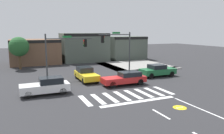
# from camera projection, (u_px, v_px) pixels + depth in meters

# --- Properties ---
(ground_plane) EXTENTS (120.00, 120.00, 0.00)m
(ground_plane) POSITION_uv_depth(u_px,v_px,m) (108.00, 84.00, 23.79)
(ground_plane) COLOR #2B2B2D
(crosswalk_near) EXTENTS (8.35, 3.07, 0.01)m
(crosswalk_near) POSITION_uv_depth(u_px,v_px,m) (127.00, 95.00, 19.72)
(crosswalk_near) COLOR silver
(crosswalk_near) RESTS_ON ground_plane
(lane_markings) EXTENTS (6.80, 20.25, 0.01)m
(lane_markings) POSITION_uv_depth(u_px,v_px,m) (201.00, 126.00, 13.36)
(lane_markings) COLOR white
(lane_markings) RESTS_ON ground_plane
(bike_detector_marking) EXTENTS (1.02, 1.02, 0.01)m
(bike_detector_marking) POSITION_uv_depth(u_px,v_px,m) (180.00, 108.00, 16.50)
(bike_detector_marking) COLOR yellow
(bike_detector_marking) RESTS_ON ground_plane
(curb_corner_northeast) EXTENTS (10.00, 10.60, 0.15)m
(curb_corner_northeast) POSITION_uv_depth(u_px,v_px,m) (134.00, 66.00, 35.65)
(curb_corner_northeast) COLOR gray
(curb_corner_northeast) RESTS_ON ground_plane
(storefront_row) EXTENTS (25.29, 6.73, 5.28)m
(storefront_row) POSITION_uv_depth(u_px,v_px,m) (80.00, 49.00, 41.41)
(storefront_row) COLOR brown
(storefront_row) RESTS_ON ground_plane
(traffic_signal_northeast) EXTENTS (4.54, 0.32, 5.58)m
(traffic_signal_northeast) POSITION_uv_depth(u_px,v_px,m) (118.00, 45.00, 29.04)
(traffic_signal_northeast) COLOR #383A3D
(traffic_signal_northeast) RESTS_ON ground_plane
(traffic_signal_northwest) EXTENTS (5.67, 0.32, 5.38)m
(traffic_signal_northwest) POSITION_uv_depth(u_px,v_px,m) (65.00, 48.00, 26.37)
(traffic_signal_northwest) COLOR #383A3D
(traffic_signal_northwest) RESTS_ON ground_plane
(car_green) EXTENTS (4.50, 1.90, 1.52)m
(car_green) POSITION_uv_depth(u_px,v_px,m) (158.00, 70.00, 27.76)
(car_green) COLOR #1E6638
(car_green) RESTS_ON ground_plane
(car_white) EXTENTS (4.31, 1.72, 1.55)m
(car_white) POSITION_uv_depth(u_px,v_px,m) (46.00, 86.00, 19.86)
(car_white) COLOR white
(car_white) RESTS_ON ground_plane
(car_yellow) EXTENTS (1.81, 4.49, 1.51)m
(car_yellow) POSITION_uv_depth(u_px,v_px,m) (86.00, 74.00, 25.48)
(car_yellow) COLOR gold
(car_yellow) RESTS_ON ground_plane
(car_red) EXTENTS (4.72, 1.70, 1.40)m
(car_red) POSITION_uv_depth(u_px,v_px,m) (125.00, 78.00, 23.35)
(car_red) COLOR red
(car_red) RESTS_ON ground_plane
(roadside_tree) EXTENTS (2.91, 2.91, 4.86)m
(roadside_tree) POSITION_uv_depth(u_px,v_px,m) (19.00, 47.00, 32.51)
(roadside_tree) COLOR #4C3823
(roadside_tree) RESTS_ON ground_plane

